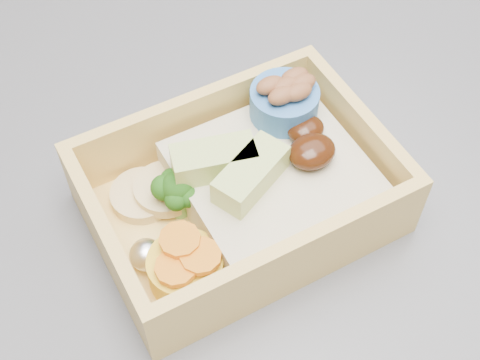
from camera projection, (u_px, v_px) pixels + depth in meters
bento_box at (246, 186)px, 0.43m from camera, size 0.19×0.14×0.07m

